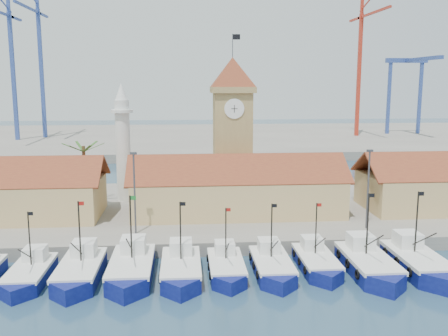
{
  "coord_description": "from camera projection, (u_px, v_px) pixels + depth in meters",
  "views": [
    {
      "loc": [
        -6.6,
        -41.37,
        17.89
      ],
      "look_at": [
        -1.79,
        18.0,
        7.63
      ],
      "focal_mm": 40.0,
      "sensor_mm": 36.0,
      "label": 1
    }
  ],
  "objects": [
    {
      "name": "hall_center",
      "position": [
        237.0,
        193.0,
        63.16
      ],
      "size": [
        27.04,
        10.13,
        7.61
      ],
      "color": "tan",
      "rests_on": "quay"
    },
    {
      "name": "boat_4",
      "position": [
        181.0,
        271.0,
        45.87
      ],
      "size": [
        3.61,
        9.89,
        7.48
      ],
      "color": "#0B1056",
      "rests_on": "ground"
    },
    {
      "name": "crane_blue_near",
      "position": [
        39.0,
        54.0,
        141.14
      ],
      "size": [
        1.0,
        30.11,
        43.3
      ],
      "color": "#304995",
      "rests_on": "terminal"
    },
    {
      "name": "boat_8",
      "position": [
        369.0,
        266.0,
        46.87
      ],
      "size": [
        3.89,
        10.66,
        8.07
      ],
      "color": "#0B1056",
      "rests_on": "ground"
    },
    {
      "name": "crane_blue_far",
      "position": [
        9.0,
        54.0,
        133.69
      ],
      "size": [
        1.0,
        37.61,
        41.53
      ],
      "color": "#304995",
      "rests_on": "terminal"
    },
    {
      "name": "gantry",
      "position": [
        411.0,
        75.0,
        150.49
      ],
      "size": [
        13.0,
        22.0,
        23.2
      ],
      "color": "#304995",
      "rests_on": "terminal"
    },
    {
      "name": "minaret",
      "position": [
        123.0,
        142.0,
        68.85
      ],
      "size": [
        3.0,
        3.0,
        16.3
      ],
      "color": "silver",
      "rests_on": "quay"
    },
    {
      "name": "boat_3",
      "position": [
        131.0,
        270.0,
        45.82
      ],
      "size": [
        3.9,
        10.69,
        8.09
      ],
      "color": "#0B1056",
      "rests_on": "ground"
    },
    {
      "name": "terminal",
      "position": [
        206.0,
        138.0,
        152.07
      ],
      "size": [
        240.0,
        80.0,
        2.0
      ],
      "primitive_type": "cube",
      "color": "gray",
      "rests_on": "ground"
    },
    {
      "name": "boat_1",
      "position": [
        29.0,
        276.0,
        44.87
      ],
      "size": [
        3.28,
        8.98,
        6.79
      ],
      "color": "#0B1056",
      "rests_on": "ground"
    },
    {
      "name": "quay",
      "position": [
        234.0,
        210.0,
        67.64
      ],
      "size": [
        140.0,
        32.0,
        1.5
      ],
      "primitive_type": "cube",
      "color": "gray",
      "rests_on": "ground"
    },
    {
      "name": "boat_6",
      "position": [
        273.0,
        268.0,
        46.76
      ],
      "size": [
        3.41,
        9.34,
        7.06
      ],
      "color": "#0B1056",
      "rests_on": "ground"
    },
    {
      "name": "boat_7",
      "position": [
        317.0,
        264.0,
        47.88
      ],
      "size": [
        3.3,
        9.04,
        6.84
      ],
      "color": "#0B1056",
      "rests_on": "ground"
    },
    {
      "name": "crane_red_right",
      "position": [
        361.0,
        56.0,
        145.52
      ],
      "size": [
        1.0,
        30.69,
        42.6
      ],
      "color": "#B72E1C",
      "rests_on": "terminal"
    },
    {
      "name": "boat_2",
      "position": [
        79.0,
        273.0,
        45.3
      ],
      "size": [
        3.7,
        10.14,
        7.67
      ],
      "color": "#0B1056",
      "rests_on": "ground"
    },
    {
      "name": "boat_9",
      "position": [
        419.0,
        264.0,
        47.4
      ],
      "size": [
        3.92,
        10.73,
        8.12
      ],
      "color": "#0B1056",
      "rests_on": "ground"
    },
    {
      "name": "palm_tree",
      "position": [
        84.0,
        170.0,
        67.08
      ],
      "size": [
        5.6,
        5.03,
        8.39
      ],
      "color": "brown",
      "rests_on": "quay"
    },
    {
      "name": "boat_5",
      "position": [
        227.0,
        269.0,
        46.59
      ],
      "size": [
        3.23,
        8.86,
        6.7
      ],
      "color": "#0B1056",
      "rests_on": "ground"
    },
    {
      "name": "clock_tower",
      "position": [
        232.0,
        127.0,
        67.7
      ],
      "size": [
        5.8,
        5.8,
        22.7
      ],
      "color": "tan",
      "rests_on": "quay"
    },
    {
      "name": "ground",
      "position": [
        260.0,
        287.0,
        44.19
      ],
      "size": [
        400.0,
        400.0,
        0.0
      ],
      "primitive_type": "plane",
      "color": "#1D384D",
      "rests_on": "ground"
    },
    {
      "name": "lamp_posts",
      "position": [
        249.0,
        187.0,
        54.92
      ],
      "size": [
        80.7,
        0.25,
        9.03
      ],
      "color": "#3F3F44",
      "rests_on": "quay"
    }
  ]
}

